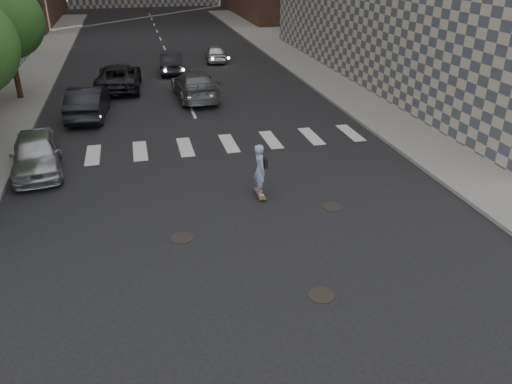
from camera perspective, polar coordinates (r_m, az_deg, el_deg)
ground at (r=14.93m, az=-0.26°, el=-6.67°), size 160.00×160.00×0.00m
sidewalk_right at (r=37.47m, az=14.66°, el=13.05°), size 13.00×80.00×0.15m
tree_c at (r=32.18m, az=-26.75°, el=17.46°), size 4.20×4.20×6.60m
manhole_a at (r=13.29m, az=7.49°, el=-11.60°), size 0.70×0.70×0.02m
manhole_b at (r=15.67m, az=-8.46°, el=-5.20°), size 0.70×0.70×0.02m
manhole_c at (r=17.48m, az=8.76°, el=-1.69°), size 0.70×0.70×0.02m
skateboarder at (r=17.61m, az=0.48°, el=2.57°), size 0.49×1.00×1.99m
silver_sedan at (r=21.59m, az=-23.84°, el=4.05°), size 2.36×4.69×1.53m
traffic_car_a at (r=27.89m, az=-18.65°, el=9.73°), size 2.12×5.09×1.64m
traffic_car_b at (r=30.15m, az=-7.03°, el=12.03°), size 2.48×5.61×1.60m
traffic_car_c at (r=33.17m, az=-15.43°, el=12.57°), size 2.95×5.79×1.57m
traffic_car_d at (r=40.55m, az=-4.65°, el=15.56°), size 1.92×3.94×1.29m
traffic_car_e at (r=37.04m, az=-9.66°, el=14.35°), size 1.84×4.34×1.39m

